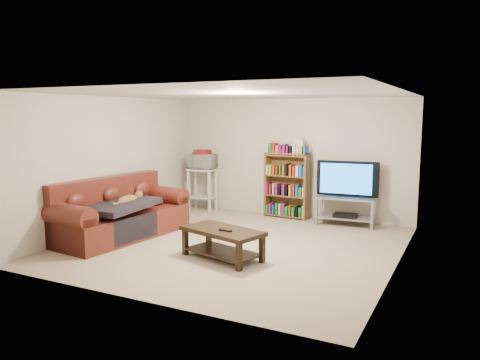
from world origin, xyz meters
The scene contains 19 objects.
floor centered at (0.00, 0.00, 0.00)m, with size 5.00×5.00×0.00m, color tan.
ceiling centered at (0.00, 0.00, 2.40)m, with size 5.00×5.00×0.00m, color white.
wall_back centered at (0.00, 2.50, 1.20)m, with size 5.00×5.00×0.00m, color beige.
wall_front centered at (0.00, -2.50, 1.20)m, with size 5.00×5.00×0.00m, color beige.
wall_left centered at (-2.50, 0.00, 1.20)m, with size 5.00×5.00×0.00m, color beige.
wall_right centered at (2.50, 0.00, 1.20)m, with size 5.00×5.00×0.00m, color beige.
sofa centered at (-2.04, -0.41, 0.35)m, with size 1.28×2.47×1.01m.
blanket centered at (-1.86, -0.60, 0.58)m, with size 0.92×1.19×0.10m, color black.
cat centered at (-1.84, -0.38, 0.64)m, with size 0.26×0.65×0.19m, color brown, non-canonical shape.
coffee_table centered at (0.18, -0.71, 0.31)m, with size 1.33×0.91×0.44m.
remote centered at (0.27, -0.80, 0.45)m, with size 0.20×0.05×0.02m, color black.
tv_stand centered at (1.26, 2.14, 0.37)m, with size 1.12×0.57×0.54m.
television centered at (1.26, 2.14, 0.88)m, with size 1.17×0.15×0.67m, color black.
dvd_player centered at (1.26, 2.14, 0.19)m, with size 0.43×0.30×0.06m, color black.
bookshelf centered at (0.02, 2.29, 0.68)m, with size 0.93×0.35×1.32m.
shelf_clutter centered at (0.12, 2.30, 1.43)m, with size 0.68×0.22×0.28m.
microwave_stand centered at (-1.87, 2.10, 0.59)m, with size 0.61×0.46×0.92m.
microwave centered at (-1.87, 2.10, 1.08)m, with size 0.57×0.39×0.31m, color silver.
game_boxes centered at (-1.87, 2.10, 1.26)m, with size 0.34×0.29×0.05m, color maroon.
Camera 1 is at (3.35, -6.50, 2.08)m, focal length 35.00 mm.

